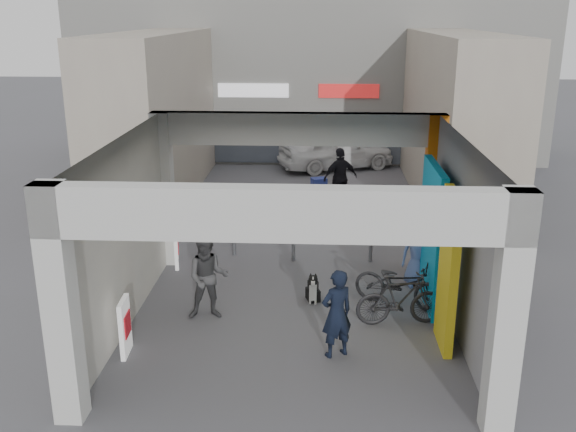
# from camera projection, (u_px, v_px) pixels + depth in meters

# --- Properties ---
(ground) EXTENTS (90.00, 90.00, 0.00)m
(ground) POSITION_uv_depth(u_px,v_px,m) (293.00, 302.00, 12.91)
(ground) COLOR #535257
(ground) RESTS_ON ground
(arcade_canopy) EXTENTS (6.40, 6.45, 6.40)m
(arcade_canopy) POSITION_uv_depth(u_px,v_px,m) (321.00, 205.00, 11.40)
(arcade_canopy) COLOR #BCBBB7
(arcade_canopy) RESTS_ON ground
(far_building) EXTENTS (18.00, 4.08, 8.00)m
(far_building) POSITION_uv_depth(u_px,v_px,m) (309.00, 54.00, 25.00)
(far_building) COLOR silver
(far_building) RESTS_ON ground
(plaza_bldg_left) EXTENTS (2.00, 9.00, 5.00)m
(plaza_bldg_left) POSITION_uv_depth(u_px,v_px,m) (157.00, 117.00, 19.50)
(plaza_bldg_left) COLOR #A29986
(plaza_bldg_left) RESTS_ON ground
(plaza_bldg_right) EXTENTS (2.00, 9.00, 5.00)m
(plaza_bldg_right) POSITION_uv_depth(u_px,v_px,m) (455.00, 120.00, 19.06)
(plaza_bldg_right) COLOR #A29986
(plaza_bldg_right) RESTS_ON ground
(bollard_left) EXTENTS (0.09, 0.09, 0.83)m
(bollard_left) POSITION_uv_depth(u_px,v_px,m) (234.00, 238.00, 15.27)
(bollard_left) COLOR gray
(bollard_left) RESTS_ON ground
(bollard_center) EXTENTS (0.09, 0.09, 0.85)m
(bollard_center) POSITION_uv_depth(u_px,v_px,m) (293.00, 243.00, 14.93)
(bollard_center) COLOR gray
(bollard_center) RESTS_ON ground
(bollard_right) EXTENTS (0.09, 0.09, 0.96)m
(bollard_right) POSITION_uv_depth(u_px,v_px,m) (371.00, 242.00, 14.84)
(bollard_right) COLOR gray
(bollard_right) RESTS_ON ground
(advert_board_near) EXTENTS (0.13, 0.55, 1.00)m
(advert_board_near) POSITION_uv_depth(u_px,v_px,m) (125.00, 327.00, 10.82)
(advert_board_near) COLOR white
(advert_board_near) RESTS_ON ground
(advert_board_far) EXTENTS (0.21, 0.55, 1.00)m
(advert_board_far) POSITION_uv_depth(u_px,v_px,m) (176.00, 245.00, 14.56)
(advert_board_far) COLOR white
(advert_board_far) RESTS_ON ground
(cafe_set) EXTENTS (1.55, 1.25, 0.93)m
(cafe_set) POSITION_uv_depth(u_px,v_px,m) (232.00, 217.00, 17.10)
(cafe_set) COLOR #A6A6AB
(cafe_set) RESTS_ON ground
(produce_stand) EXTENTS (1.14, 0.62, 0.75)m
(produce_stand) POSITION_uv_depth(u_px,v_px,m) (238.00, 211.00, 17.78)
(produce_stand) COLOR black
(produce_stand) RESTS_ON ground
(crate_stack) EXTENTS (0.55, 0.49, 0.56)m
(crate_stack) POSITION_uv_depth(u_px,v_px,m) (319.00, 187.00, 20.29)
(crate_stack) COLOR #195721
(crate_stack) RESTS_ON ground
(border_collie) EXTENTS (0.23, 0.46, 0.64)m
(border_collie) POSITION_uv_depth(u_px,v_px,m) (313.00, 290.00, 12.85)
(border_collie) COLOR black
(border_collie) RESTS_ON ground
(man_with_dog) EXTENTS (0.68, 0.60, 1.56)m
(man_with_dog) POSITION_uv_depth(u_px,v_px,m) (337.00, 314.00, 10.68)
(man_with_dog) COLOR black
(man_with_dog) RESTS_ON ground
(man_back_turned) EXTENTS (0.88, 0.73, 1.64)m
(man_back_turned) POSITION_uv_depth(u_px,v_px,m) (208.00, 277.00, 12.03)
(man_back_turned) COLOR #3C3D3F
(man_back_turned) RESTS_ON ground
(man_elderly) EXTENTS (0.73, 0.50, 1.45)m
(man_elderly) POSITION_uv_depth(u_px,v_px,m) (418.00, 253.00, 13.49)
(man_elderly) COLOR #576FAA
(man_elderly) RESTS_ON ground
(man_crates) EXTENTS (1.13, 0.79, 1.78)m
(man_crates) POSITION_uv_depth(u_px,v_px,m) (340.00, 178.00, 18.90)
(man_crates) COLOR black
(man_crates) RESTS_ON ground
(bicycle_front) EXTENTS (1.94, 1.31, 0.97)m
(bicycle_front) POSITION_uv_depth(u_px,v_px,m) (400.00, 283.00, 12.60)
(bicycle_front) COLOR black
(bicycle_front) RESTS_ON ground
(bicycle_rear) EXTENTS (1.72, 0.69, 1.00)m
(bicycle_rear) POSITION_uv_depth(u_px,v_px,m) (401.00, 299.00, 11.86)
(bicycle_rear) COLOR black
(bicycle_rear) RESTS_ON ground
(white_van) EXTENTS (4.54, 3.17, 1.43)m
(white_van) POSITION_uv_depth(u_px,v_px,m) (336.00, 150.00, 23.58)
(white_van) COLOR white
(white_van) RESTS_ON ground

